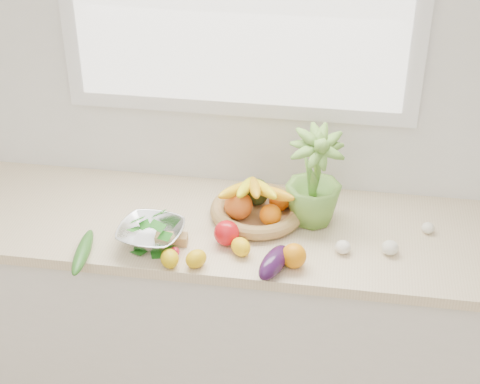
% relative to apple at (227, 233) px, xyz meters
% --- Properties ---
extents(back_wall, '(4.50, 0.02, 2.70)m').
position_rel_apple_xyz_m(back_wall, '(-0.02, 0.42, 0.41)').
color(back_wall, white).
rests_on(back_wall, ground).
extents(counter_cabinet, '(2.20, 0.58, 0.86)m').
position_rel_apple_xyz_m(counter_cabinet, '(-0.02, 0.12, -0.51)').
color(counter_cabinet, silver).
rests_on(counter_cabinet, ground).
extents(countertop, '(2.24, 0.62, 0.04)m').
position_rel_apple_xyz_m(countertop, '(-0.02, 0.12, -0.06)').
color(countertop, beige).
rests_on(countertop, counter_cabinet).
extents(orange_loose, '(0.09, 0.09, 0.08)m').
position_rel_apple_xyz_m(orange_loose, '(0.24, -0.09, -0.00)').
color(orange_loose, orange).
rests_on(orange_loose, countertop).
extents(lemon_a, '(0.08, 0.09, 0.06)m').
position_rel_apple_xyz_m(lemon_a, '(-0.16, -0.16, -0.01)').
color(lemon_a, gold).
rests_on(lemon_a, countertop).
extents(lemon_b, '(0.09, 0.10, 0.06)m').
position_rel_apple_xyz_m(lemon_b, '(-0.08, -0.14, -0.01)').
color(lemon_b, '#DFA90C').
rests_on(lemon_b, countertop).
extents(lemon_c, '(0.10, 0.10, 0.06)m').
position_rel_apple_xyz_m(lemon_c, '(0.06, -0.05, -0.01)').
color(lemon_c, yellow).
rests_on(lemon_c, countertop).
extents(apple, '(0.11, 0.11, 0.09)m').
position_rel_apple_xyz_m(apple, '(0.00, 0.00, 0.00)').
color(apple, red).
rests_on(apple, countertop).
extents(ginger, '(0.12, 0.06, 0.04)m').
position_rel_apple_xyz_m(ginger, '(-0.19, -0.03, -0.03)').
color(ginger, tan).
rests_on(ginger, countertop).
extents(garlic_a, '(0.06, 0.06, 0.05)m').
position_rel_apple_xyz_m(garlic_a, '(0.56, 0.03, -0.02)').
color(garlic_a, white).
rests_on(garlic_a, countertop).
extents(garlic_b, '(0.05, 0.05, 0.04)m').
position_rel_apple_xyz_m(garlic_b, '(0.70, 0.18, -0.03)').
color(garlic_b, silver).
rests_on(garlic_b, countertop).
extents(garlic_c, '(0.06, 0.06, 0.05)m').
position_rel_apple_xyz_m(garlic_c, '(0.40, 0.01, -0.02)').
color(garlic_c, white).
rests_on(garlic_c, countertop).
extents(eggplant, '(0.12, 0.20, 0.07)m').
position_rel_apple_xyz_m(eggplant, '(0.18, -0.13, -0.01)').
color(eggplant, '#2D0E35').
rests_on(eggplant, countertop).
extents(cucumber, '(0.07, 0.26, 0.05)m').
position_rel_apple_xyz_m(cucumber, '(-0.47, -0.16, -0.02)').
color(cucumber, '#305C1B').
rests_on(cucumber, countertop).
extents(radish, '(0.04, 0.04, 0.03)m').
position_rel_apple_xyz_m(radish, '(-0.16, -0.10, -0.03)').
color(radish, red).
rests_on(radish, countertop).
extents(potted_herb, '(0.24, 0.24, 0.36)m').
position_rel_apple_xyz_m(potted_herb, '(0.28, 0.19, 0.14)').
color(potted_herb, '#629536').
rests_on(potted_herb, countertop).
extents(fruit_basket, '(0.41, 0.41, 0.18)m').
position_rel_apple_xyz_m(fruit_basket, '(0.08, 0.18, 0.01)').
color(fruit_basket, '#AA764B').
rests_on(fruit_basket, countertop).
extents(colander_with_spinach, '(0.25, 0.25, 0.12)m').
position_rel_apple_xyz_m(colander_with_spinach, '(-0.26, -0.04, 0.02)').
color(colander_with_spinach, silver).
rests_on(colander_with_spinach, countertop).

